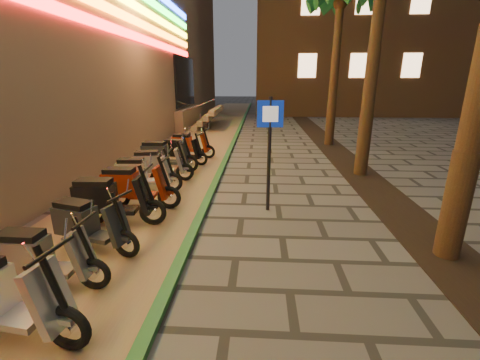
# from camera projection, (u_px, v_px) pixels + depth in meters

# --- Properties ---
(ground) EXTENTS (120.00, 120.00, 0.00)m
(ground) POSITION_uv_depth(u_px,v_px,m) (225.00, 333.00, 3.83)
(ground) COLOR #474442
(ground) RESTS_ON ground
(parking_strip) EXTENTS (3.40, 60.00, 0.01)m
(parking_strip) POSITION_uv_depth(u_px,v_px,m) (189.00, 152.00, 13.51)
(parking_strip) COLOR #8C7251
(parking_strip) RESTS_ON ground
(green_curb) EXTENTS (0.18, 60.00, 0.10)m
(green_curb) POSITION_uv_depth(u_px,v_px,m) (229.00, 151.00, 13.40)
(green_curb) COLOR #25652E
(green_curb) RESTS_ON ground
(planting_strip) EXTENTS (1.20, 40.00, 0.02)m
(planting_strip) POSITION_uv_depth(u_px,v_px,m) (382.00, 195.00, 8.38)
(planting_strip) COLOR black
(planting_strip) RESTS_ON ground
(palm_d) EXTENTS (2.97, 3.02, 7.16)m
(palm_d) POSITION_uv_depth(u_px,v_px,m) (340.00, 3.00, 13.29)
(palm_d) COLOR #472D19
(palm_d) RESTS_ON ground
(pedestrian_sign) EXTENTS (0.56, 0.11, 2.56)m
(pedestrian_sign) POSITION_uv_depth(u_px,v_px,m) (270.00, 139.00, 6.97)
(pedestrian_sign) COLOR black
(pedestrian_sign) RESTS_ON ground
(scooter_4) EXTENTS (1.60, 0.56, 1.13)m
(scooter_4) POSITION_uv_depth(u_px,v_px,m) (40.00, 257.00, 4.55)
(scooter_4) COLOR black
(scooter_4) RESTS_ON ground
(scooter_5) EXTENTS (1.64, 0.83, 1.16)m
(scooter_5) POSITION_uv_depth(u_px,v_px,m) (87.00, 224.00, 5.55)
(scooter_5) COLOR black
(scooter_5) RESTS_ON ground
(scooter_6) EXTENTS (1.83, 0.64, 1.29)m
(scooter_6) POSITION_uv_depth(u_px,v_px,m) (109.00, 200.00, 6.53)
(scooter_6) COLOR black
(scooter_6) RESTS_ON ground
(scooter_7) EXTENTS (1.78, 0.62, 1.26)m
(scooter_7) POSITION_uv_depth(u_px,v_px,m) (132.00, 186.00, 7.42)
(scooter_7) COLOR black
(scooter_7) RESTS_ON ground
(scooter_8) EXTENTS (1.71, 0.61, 1.20)m
(scooter_8) POSITION_uv_depth(u_px,v_px,m) (142.00, 173.00, 8.52)
(scooter_8) COLOR black
(scooter_8) RESTS_ON ground
(scooter_9) EXTENTS (1.72, 0.73, 1.21)m
(scooter_9) POSITION_uv_depth(u_px,v_px,m) (157.00, 164.00, 9.41)
(scooter_9) COLOR black
(scooter_9) RESTS_ON ground
(scooter_10) EXTENTS (1.82, 0.64, 1.29)m
(scooter_10) POSITION_uv_depth(u_px,v_px,m) (163.00, 155.00, 10.45)
(scooter_10) COLOR black
(scooter_10) RESTS_ON ground
(scooter_11) EXTENTS (1.63, 0.73, 1.14)m
(scooter_11) POSITION_uv_depth(u_px,v_px,m) (180.00, 150.00, 11.42)
(scooter_11) COLOR black
(scooter_11) RESTS_ON ground
(scooter_12) EXTENTS (1.68, 0.62, 1.18)m
(scooter_12) POSITION_uv_depth(u_px,v_px,m) (188.00, 145.00, 12.38)
(scooter_12) COLOR black
(scooter_12) RESTS_ON ground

